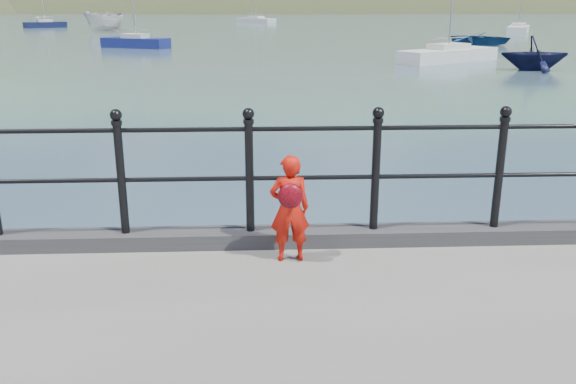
{
  "coord_description": "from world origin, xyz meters",
  "views": [
    {
      "loc": [
        -0.49,
        -5.69,
        3.28
      ],
      "look_at": [
        -0.24,
        -0.2,
        1.55
      ],
      "focal_mm": 38.0,
      "sensor_mm": 36.0,
      "label": 1
    }
  ],
  "objects_px": {
    "sailboat_left": "(45,25)",
    "sailboat_near": "(448,56)",
    "sailboat_deep": "(256,21)",
    "sailboat_far": "(518,29)",
    "child": "(290,208)",
    "launch_white": "(105,22)",
    "railing": "(313,162)",
    "launch_blue": "(481,38)",
    "launch_navy": "(535,53)",
    "sailboat_port": "(136,43)"
  },
  "relations": [
    {
      "from": "sailboat_left",
      "to": "sailboat_near",
      "type": "distance_m",
      "value": 59.31
    },
    {
      "from": "sailboat_deep",
      "to": "sailboat_far",
      "type": "relative_size",
      "value": 0.97
    },
    {
      "from": "child",
      "to": "launch_white",
      "type": "xyz_separation_m",
      "value": [
        -16.68,
        62.9,
        -0.4
      ]
    },
    {
      "from": "sailboat_left",
      "to": "sailboat_near",
      "type": "xyz_separation_m",
      "value": [
        37.28,
        -46.13,
        0.0
      ]
    },
    {
      "from": "railing",
      "to": "sailboat_left",
      "type": "distance_m",
      "value": 79.58
    },
    {
      "from": "launch_blue",
      "to": "launch_navy",
      "type": "xyz_separation_m",
      "value": [
        -3.81,
        -18.1,
        0.35
      ]
    },
    {
      "from": "railing",
      "to": "sailboat_near",
      "type": "relative_size",
      "value": 2.04
    },
    {
      "from": "railing",
      "to": "sailboat_far",
      "type": "bearing_deg",
      "value": 65.79
    },
    {
      "from": "launch_navy",
      "to": "launch_white",
      "type": "bearing_deg",
      "value": 43.88
    },
    {
      "from": "child",
      "to": "launch_blue",
      "type": "xyz_separation_m",
      "value": [
        16.93,
        42.59,
        -1.02
      ]
    },
    {
      "from": "launch_blue",
      "to": "launch_white",
      "type": "height_order",
      "value": "launch_white"
    },
    {
      "from": "railing",
      "to": "sailboat_near",
      "type": "height_order",
      "value": "sailboat_near"
    },
    {
      "from": "child",
      "to": "sailboat_left",
      "type": "height_order",
      "value": "sailboat_left"
    },
    {
      "from": "sailboat_near",
      "to": "launch_white",
      "type": "bearing_deg",
      "value": 95.16
    },
    {
      "from": "child",
      "to": "launch_white",
      "type": "height_order",
      "value": "launch_white"
    },
    {
      "from": "launch_blue",
      "to": "sailboat_left",
      "type": "xyz_separation_m",
      "value": [
        -43.96,
        32.54,
        -0.14
      ]
    },
    {
      "from": "launch_navy",
      "to": "sailboat_left",
      "type": "distance_m",
      "value": 64.63
    },
    {
      "from": "railing",
      "to": "child",
      "type": "xyz_separation_m",
      "value": [
        -0.24,
        -0.38,
        -0.32
      ]
    },
    {
      "from": "launch_blue",
      "to": "sailboat_port",
      "type": "height_order",
      "value": "sailboat_port"
    },
    {
      "from": "child",
      "to": "sailboat_near",
      "type": "bearing_deg",
      "value": -113.64
    },
    {
      "from": "launch_navy",
      "to": "sailboat_port",
      "type": "relative_size",
      "value": 0.43
    },
    {
      "from": "launch_blue",
      "to": "sailboat_deep",
      "type": "relative_size",
      "value": 0.48
    },
    {
      "from": "sailboat_far",
      "to": "sailboat_port",
      "type": "bearing_deg",
      "value": 143.92
    },
    {
      "from": "sailboat_port",
      "to": "sailboat_deep",
      "type": "relative_size",
      "value": 0.76
    },
    {
      "from": "railing",
      "to": "launch_blue",
      "type": "height_order",
      "value": "railing"
    },
    {
      "from": "launch_blue",
      "to": "sailboat_left",
      "type": "height_order",
      "value": "sailboat_left"
    },
    {
      "from": "sailboat_left",
      "to": "railing",
      "type": "bearing_deg",
      "value": -103.42
    },
    {
      "from": "railing",
      "to": "child",
      "type": "relative_size",
      "value": 18.26
    },
    {
      "from": "launch_white",
      "to": "sailboat_near",
      "type": "bearing_deg",
      "value": -24.25
    },
    {
      "from": "child",
      "to": "sailboat_far",
      "type": "height_order",
      "value": "sailboat_far"
    },
    {
      "from": "launch_blue",
      "to": "sailboat_deep",
      "type": "height_order",
      "value": "sailboat_deep"
    },
    {
      "from": "sailboat_deep",
      "to": "sailboat_left",
      "type": "bearing_deg",
      "value": -105.1
    },
    {
      "from": "launch_white",
      "to": "railing",
      "type": "bearing_deg",
      "value": -47.55
    },
    {
      "from": "launch_white",
      "to": "sailboat_deep",
      "type": "distance_m",
      "value": 32.46
    },
    {
      "from": "launch_blue",
      "to": "launch_white",
      "type": "xyz_separation_m",
      "value": [
        -33.6,
        20.31,
        0.63
      ]
    },
    {
      "from": "railing",
      "to": "sailboat_left",
      "type": "bearing_deg",
      "value": 110.05
    },
    {
      "from": "launch_white",
      "to": "sailboat_left",
      "type": "bearing_deg",
      "value": 157.59
    },
    {
      "from": "launch_navy",
      "to": "sailboat_port",
      "type": "height_order",
      "value": "sailboat_port"
    },
    {
      "from": "child",
      "to": "sailboat_left",
      "type": "distance_m",
      "value": 79.85
    },
    {
      "from": "sailboat_port",
      "to": "sailboat_deep",
      "type": "xyz_separation_m",
      "value": [
        8.45,
        50.78,
        0.0
      ]
    },
    {
      "from": "sailboat_deep",
      "to": "sailboat_near",
      "type": "xyz_separation_m",
      "value": [
        10.96,
        -62.17,
        -0.0
      ]
    },
    {
      "from": "sailboat_port",
      "to": "sailboat_left",
      "type": "bearing_deg",
      "value": 141.42
    },
    {
      "from": "child",
      "to": "sailboat_port",
      "type": "bearing_deg",
      "value": -81.38
    },
    {
      "from": "child",
      "to": "sailboat_far",
      "type": "distance_m",
      "value": 65.92
    },
    {
      "from": "sailboat_port",
      "to": "launch_navy",
      "type": "bearing_deg",
      "value": -11.28
    },
    {
      "from": "launch_navy",
      "to": "sailboat_near",
      "type": "relative_size",
      "value": 0.36
    },
    {
      "from": "launch_white",
      "to": "sailboat_left",
      "type": "height_order",
      "value": "sailboat_left"
    },
    {
      "from": "launch_blue",
      "to": "child",
      "type": "bearing_deg",
      "value": -157.66
    },
    {
      "from": "launch_navy",
      "to": "sailboat_port",
      "type": "xyz_separation_m",
      "value": [
        -22.29,
        15.9,
        -0.5
      ]
    },
    {
      "from": "launch_navy",
      "to": "sailboat_left",
      "type": "relative_size",
      "value": 0.44
    }
  ]
}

